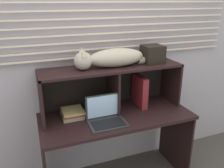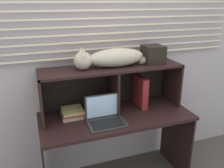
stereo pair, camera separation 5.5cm
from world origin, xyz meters
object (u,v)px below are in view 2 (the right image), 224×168
object	(u,v)px
cat	(112,58)
laptop	(105,117)
storage_box	(153,54)
book_stack	(72,113)
binder_upright	(140,91)

from	to	relation	value
cat	laptop	distance (m)	0.53
cat	storage_box	bearing A→B (deg)	0.00
cat	book_stack	size ratio (longest dim) A/B	4.10
binder_upright	storage_box	bearing A→B (deg)	0.00
cat	book_stack	distance (m)	0.62
cat	storage_box	distance (m)	0.42
binder_upright	storage_box	size ratio (longest dim) A/B	1.64
book_stack	storage_box	bearing A→B (deg)	0.15
cat	book_stack	bearing A→B (deg)	-179.69
laptop	storage_box	distance (m)	0.76
cat	laptop	bearing A→B (deg)	-122.70
binder_upright	book_stack	world-z (taller)	binder_upright
laptop	storage_box	bearing A→B (deg)	20.60
storage_box	cat	bearing A→B (deg)	-180.00
laptop	binder_upright	size ratio (longest dim) A/B	1.06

